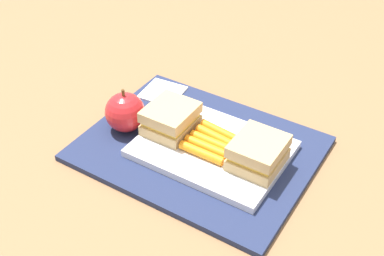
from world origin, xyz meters
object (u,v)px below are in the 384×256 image
sandwich_half_right (171,119)px  carrot_sticks_bundle (212,142)px  food_tray (212,149)px  sandwich_half_left (258,153)px  apple (125,112)px  paper_napkin (163,92)px

sandwich_half_right → carrot_sticks_bundle: 0.08m
food_tray → sandwich_half_right: size_ratio=2.88×
sandwich_half_left → apple: size_ratio=1.03×
sandwich_half_right → sandwich_half_left: bearing=180.0°
sandwich_half_left → apple: apple is taller
food_tray → apple: bearing=9.0°
paper_napkin → carrot_sticks_bundle: bearing=149.4°
food_tray → carrot_sticks_bundle: (0.00, 0.00, 0.01)m
sandwich_half_right → carrot_sticks_bundle: size_ratio=1.02×
food_tray → apple: 0.16m
carrot_sticks_bundle → apple: (0.15, 0.02, 0.01)m
food_tray → paper_napkin: 0.19m
food_tray → sandwich_half_right: 0.08m
carrot_sticks_bundle → food_tray: bearing=-153.6°
carrot_sticks_bundle → sandwich_half_right: bearing=-0.2°
sandwich_half_left → paper_napkin: size_ratio=1.14×
food_tray → sandwich_half_left: size_ratio=2.88×
apple → carrot_sticks_bundle: bearing=-171.0°
sandwich_half_left → carrot_sticks_bundle: (0.08, 0.00, -0.02)m
sandwich_half_left → sandwich_half_right: same height
sandwich_half_left → paper_napkin: sandwich_half_left is taller
sandwich_half_right → apple: bearing=18.1°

